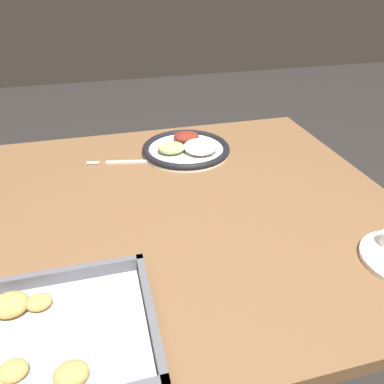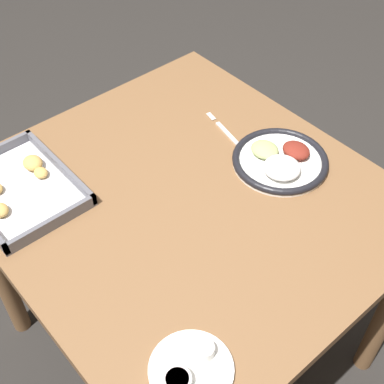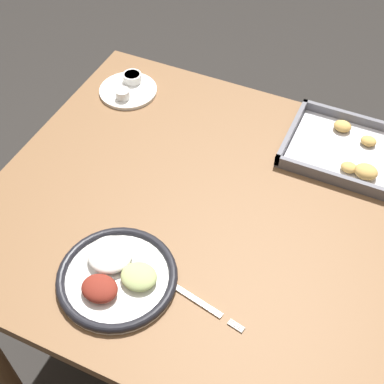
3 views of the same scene
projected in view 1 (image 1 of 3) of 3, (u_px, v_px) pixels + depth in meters
The scene contains 4 objects.
dining_table at pixel (183, 244), 0.94m from camera, with size 1.00×0.92×0.77m.
dinner_plate at pixel (187, 148), 1.10m from camera, with size 0.26×0.26×0.05m.
fork at pixel (129, 162), 1.05m from camera, with size 0.21×0.05×0.00m.
baking_tray at pixel (34, 342), 0.54m from camera, with size 0.33×0.25×0.04m.
Camera 1 is at (0.16, 0.71, 1.25)m, focal length 35.00 mm.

